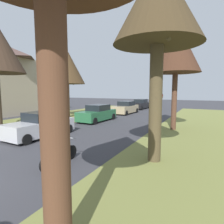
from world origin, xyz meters
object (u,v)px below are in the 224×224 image
Objects in this scene: street_tree_right_mid_b at (176,48)px; street_tree_left_mid_b at (67,67)px; street_tree_right_mid_a at (158,5)px; parked_sedan_black at (140,104)px; parked_sedan_tan at (126,108)px; parked_sedan_silver at (41,125)px; parked_motorcycle at (60,153)px; parked_sedan_green at (97,114)px; stop_sign_far at (156,103)px.

street_tree_right_mid_b reaches higher than street_tree_left_mid_b.
street_tree_right_mid_a is 23.09m from parked_sedan_black.
street_tree_left_mid_b is 8.84m from parked_sedan_tan.
parked_sedan_black is at bearing 117.35° from street_tree_right_mid_b.
street_tree_right_mid_b reaches higher than parked_sedan_silver.
street_tree_right_mid_a is at bearing -35.34° from street_tree_left_mid_b.
parked_sedan_silver is at bearing -90.52° from parked_sedan_tan.
street_tree_right_mid_a is 14.31m from street_tree_left_mid_b.
parked_sedan_silver is 2.17× the size of parked_motorcycle.
street_tree_right_mid_b is 1.72× the size of parked_sedan_green.
street_tree_left_mid_b reaches higher than parked_sedan_black.
street_tree_left_mid_b is at bearing -107.13° from parked_sedan_black.
street_tree_left_mid_b is at bearing -124.66° from parked_sedan_tan.
parked_sedan_black is (-0.17, 20.19, 0.00)m from parked_sedan_silver.
parked_sedan_green is at bearing -7.61° from street_tree_left_mid_b.
street_tree_right_mid_a reaches higher than parked_sedan_green.
parked_sedan_green is 2.17× the size of parked_motorcycle.
street_tree_left_mid_b reaches higher than parked_sedan_tan.
parked_sedan_green is at bearing 148.70° from stop_sign_far.
street_tree_left_mid_b is 1.64× the size of parked_sedan_tan.
parked_sedan_tan is at bearing 104.36° from parked_motorcycle.
street_tree_right_mid_a is 1.02× the size of street_tree_right_mid_b.
parked_sedan_silver is at bearing 173.24° from street_tree_right_mid_a.
stop_sign_far is at bearing 22.51° from parked_sedan_silver.
street_tree_left_mid_b reaches higher than parked_sedan_green.
street_tree_right_mid_b is at bearing -7.27° from parked_sedan_green.
street_tree_left_mid_b is 14.22m from parked_sedan_black.
parked_motorcycle is (-2.87, -8.89, -5.42)m from street_tree_right_mid_b.
parked_sedan_green is 1.00× the size of parked_sedan_tan.
parked_sedan_silver is 1.00× the size of parked_sedan_black.
parked_motorcycle is at bearing -78.96° from parked_sedan_black.
street_tree_right_mid_a reaches higher than stop_sign_far.
parked_sedan_tan is at bearing 117.23° from street_tree_right_mid_a.
street_tree_right_mid_a reaches higher than parked_sedan_tan.
stop_sign_far is 0.40× the size of street_tree_left_mid_b.
parked_sedan_silver is 5.28m from parked_motorcycle.
parked_sedan_silver is (4.12, -7.38, -4.73)m from street_tree_left_mid_b.
street_tree_right_mid_a is 6.82m from parked_motorcycle.
parked_sedan_silver is at bearing -60.80° from street_tree_left_mid_b.
parked_sedan_silver is (-6.67, -2.76, -1.47)m from stop_sign_far.
street_tree_left_mid_b is (-11.33, 1.47, -0.45)m from street_tree_right_mid_b.
parked_sedan_silver reaches higher than parked_motorcycle.
street_tree_right_mid_a is at bearing -69.90° from parked_sedan_black.
street_tree_left_mid_b is 1.64× the size of parked_sedan_black.
parked_sedan_black is (-7.39, 14.28, -5.18)m from street_tree_right_mid_b.
parked_sedan_tan is (0.12, 13.52, 0.00)m from parked_sedan_silver.
street_tree_right_mid_a is at bearing -76.61° from stop_sign_far.
street_tree_right_mid_b is at bearing -62.65° from parked_sedan_black.
parked_sedan_silver is at bearing 145.55° from parked_motorcycle.
street_tree_right_mid_a is (0.87, -3.66, 3.95)m from stop_sign_far.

